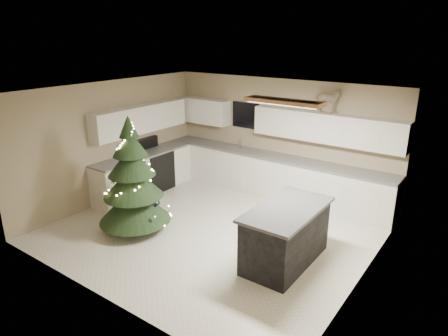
% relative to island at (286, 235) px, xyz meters
% --- Properties ---
extents(ground_plane, '(5.50, 5.50, 0.00)m').
position_rel_island_xyz_m(ground_plane, '(-1.59, 0.16, -0.48)').
color(ground_plane, beige).
extents(room_shell, '(5.52, 5.02, 2.61)m').
position_rel_island_xyz_m(room_shell, '(-1.56, 0.17, 1.27)').
color(room_shell, tan).
rests_on(room_shell, ground_plane).
extents(cabinetry, '(5.50, 3.20, 2.00)m').
position_rel_island_xyz_m(cabinetry, '(-2.50, 1.81, 0.28)').
color(cabinetry, silver).
rests_on(cabinetry, ground_plane).
extents(island, '(0.90, 1.70, 0.95)m').
position_rel_island_xyz_m(island, '(0.00, 0.00, 0.00)').
color(island, black).
rests_on(island, ground_plane).
extents(bar_stool, '(0.31, 0.31, 0.59)m').
position_rel_island_xyz_m(bar_stool, '(-0.76, 0.64, -0.04)').
color(bar_stool, brown).
rests_on(bar_stool, ground_plane).
extents(christmas_tree, '(1.37, 1.32, 2.19)m').
position_rel_island_xyz_m(christmas_tree, '(-2.81, -0.64, 0.42)').
color(christmas_tree, '#3F2816').
rests_on(christmas_tree, ground_plane).
extents(toddler, '(0.33, 0.25, 0.83)m').
position_rel_island_xyz_m(toddler, '(-2.55, -0.40, -0.07)').
color(toddler, black).
rests_on(toddler, ground_plane).
extents(rocking_horse, '(0.60, 0.33, 0.51)m').
position_rel_island_xyz_m(rocking_horse, '(-0.46, 2.49, 1.78)').
color(rocking_horse, brown).
rests_on(rocking_horse, cabinetry).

